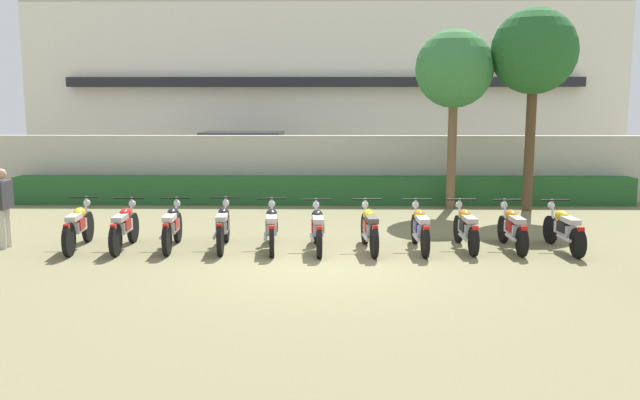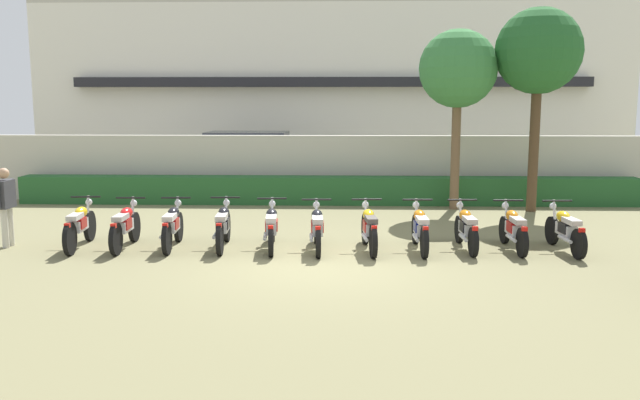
# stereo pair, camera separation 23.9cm
# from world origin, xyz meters

# --- Properties ---
(ground) EXTENTS (60.00, 60.00, 0.00)m
(ground) POSITION_xyz_m (0.00, 0.00, 0.00)
(ground) COLOR olive
(building) EXTENTS (23.09, 6.50, 6.91)m
(building) POSITION_xyz_m (0.00, 16.65, 3.46)
(building) COLOR silver
(building) RESTS_ON ground
(compound_wall) EXTENTS (21.93, 0.30, 1.92)m
(compound_wall) POSITION_xyz_m (0.00, 7.71, 0.96)
(compound_wall) COLOR #BCB7A8
(compound_wall) RESTS_ON ground
(hedge_row) EXTENTS (17.55, 0.70, 0.78)m
(hedge_row) POSITION_xyz_m (0.00, 7.01, 0.39)
(hedge_row) COLOR #235628
(hedge_row) RESTS_ON ground
(parked_car) EXTENTS (4.55, 2.19, 1.89)m
(parked_car) POSITION_xyz_m (-2.63, 10.68, 0.94)
(parked_car) COLOR silver
(parked_car) RESTS_ON ground
(tree_near_inspector) EXTENTS (2.07, 2.07, 4.80)m
(tree_near_inspector) POSITION_xyz_m (3.50, 6.24, 3.72)
(tree_near_inspector) COLOR brown
(tree_near_inspector) RESTS_ON ground
(tree_far_side) EXTENTS (2.22, 2.22, 5.31)m
(tree_far_side) POSITION_xyz_m (5.50, 5.94, 4.14)
(tree_far_side) COLOR #4C3823
(tree_far_side) RESTS_ON ground
(motorcycle_in_row_0) EXTENTS (0.60, 1.96, 0.98)m
(motorcycle_in_row_0) POSITION_xyz_m (-4.78, 1.18, 0.46)
(motorcycle_in_row_0) COLOR black
(motorcycle_in_row_0) RESTS_ON ground
(motorcycle_in_row_1) EXTENTS (0.60, 1.86, 0.97)m
(motorcycle_in_row_1) POSITION_xyz_m (-3.87, 1.17, 0.45)
(motorcycle_in_row_1) COLOR black
(motorcycle_in_row_1) RESTS_ON ground
(motorcycle_in_row_2) EXTENTS (0.60, 1.82, 0.97)m
(motorcycle_in_row_2) POSITION_xyz_m (-2.93, 1.23, 0.45)
(motorcycle_in_row_2) COLOR black
(motorcycle_in_row_2) RESTS_ON ground
(motorcycle_in_row_3) EXTENTS (0.60, 1.87, 0.97)m
(motorcycle_in_row_3) POSITION_xyz_m (-1.92, 1.26, 0.46)
(motorcycle_in_row_3) COLOR black
(motorcycle_in_row_3) RESTS_ON ground
(motorcycle_in_row_4) EXTENTS (0.60, 1.93, 0.95)m
(motorcycle_in_row_4) POSITION_xyz_m (-0.95, 1.22, 0.45)
(motorcycle_in_row_4) COLOR black
(motorcycle_in_row_4) RESTS_ON ground
(motorcycle_in_row_5) EXTENTS (0.60, 1.87, 0.96)m
(motorcycle_in_row_5) POSITION_xyz_m (-0.05, 1.12, 0.45)
(motorcycle_in_row_5) COLOR black
(motorcycle_in_row_5) RESTS_ON ground
(motorcycle_in_row_6) EXTENTS (0.60, 1.86, 0.97)m
(motorcycle_in_row_6) POSITION_xyz_m (0.97, 1.11, 0.45)
(motorcycle_in_row_6) COLOR black
(motorcycle_in_row_6) RESTS_ON ground
(motorcycle_in_row_7) EXTENTS (0.60, 1.88, 0.96)m
(motorcycle_in_row_7) POSITION_xyz_m (1.97, 1.15, 0.45)
(motorcycle_in_row_7) COLOR black
(motorcycle_in_row_7) RESTS_ON ground
(motorcycle_in_row_8) EXTENTS (0.60, 1.83, 0.94)m
(motorcycle_in_row_8) POSITION_xyz_m (2.89, 1.29, 0.44)
(motorcycle_in_row_8) COLOR black
(motorcycle_in_row_8) RESTS_ON ground
(motorcycle_in_row_9) EXTENTS (0.60, 1.81, 0.94)m
(motorcycle_in_row_9) POSITION_xyz_m (3.80, 1.26, 0.44)
(motorcycle_in_row_9) COLOR black
(motorcycle_in_row_9) RESTS_ON ground
(motorcycle_in_row_10) EXTENTS (0.60, 1.87, 0.94)m
(motorcycle_in_row_10) POSITION_xyz_m (4.78, 1.18, 0.44)
(motorcycle_in_row_10) COLOR black
(motorcycle_in_row_10) RESTS_ON ground
(inspector_person) EXTENTS (0.22, 0.65, 1.59)m
(inspector_person) POSITION_xyz_m (-6.28, 1.24, 0.93)
(inspector_person) COLOR beige
(inspector_person) RESTS_ON ground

